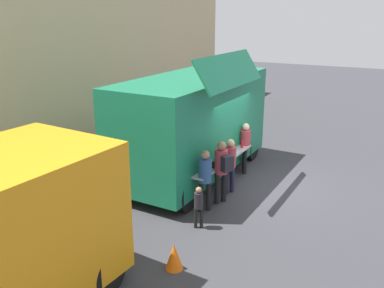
# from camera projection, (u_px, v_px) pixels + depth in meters

# --- Properties ---
(ground_plane) EXTENTS (60.00, 60.00, 0.00)m
(ground_plane) POSITION_uv_depth(u_px,v_px,m) (260.00, 185.00, 12.34)
(ground_plane) COLOR #38383D
(curb_strip) EXTENTS (28.00, 1.60, 0.15)m
(curb_strip) POSITION_uv_depth(u_px,v_px,m) (35.00, 205.00, 10.90)
(curb_strip) COLOR #9E998E
(curb_strip) RESTS_ON ground
(food_truck_main) EXTENTS (5.96, 3.08, 3.87)m
(food_truck_main) POSITION_uv_depth(u_px,v_px,m) (193.00, 123.00, 12.61)
(food_truck_main) COLOR #187851
(food_truck_main) RESTS_ON ground
(traffic_cone_orange) EXTENTS (0.36, 0.36, 0.55)m
(traffic_cone_orange) POSITION_uv_depth(u_px,v_px,m) (174.00, 256.00, 8.24)
(traffic_cone_orange) COLOR orange
(traffic_cone_orange) RESTS_ON ground
(trash_bin) EXTENTS (0.60, 0.60, 0.89)m
(trash_bin) POSITION_uv_depth(u_px,v_px,m) (186.00, 125.00, 17.16)
(trash_bin) COLOR #2D6038
(trash_bin) RESTS_ON ground
(customer_front_ordering) EXTENTS (0.32, 0.32, 1.60)m
(customer_front_ordering) POSITION_uv_depth(u_px,v_px,m) (230.00, 161.00, 11.52)
(customer_front_ordering) COLOR #202239
(customer_front_ordering) RESTS_ON ground
(customer_mid_with_backpack) EXTENTS (0.48, 0.56, 1.73)m
(customer_mid_with_backpack) POSITION_uv_depth(u_px,v_px,m) (222.00, 166.00, 10.86)
(customer_mid_with_backpack) COLOR black
(customer_mid_with_backpack) RESTS_ON ground
(customer_rear_waiting) EXTENTS (0.33, 0.33, 1.64)m
(customer_rear_waiting) POSITION_uv_depth(u_px,v_px,m) (205.00, 175.00, 10.45)
(customer_rear_waiting) COLOR black
(customer_rear_waiting) RESTS_ON ground
(customer_extra_browsing) EXTENTS (0.33, 0.33, 1.63)m
(customer_extra_browsing) POSITION_uv_depth(u_px,v_px,m) (245.00, 143.00, 13.00)
(customer_extra_browsing) COLOR black
(customer_extra_browsing) RESTS_ON ground
(child_near_queue) EXTENTS (0.21, 0.21, 1.05)m
(child_near_queue) POSITION_uv_depth(u_px,v_px,m) (199.00, 204.00, 9.71)
(child_near_queue) COLOR black
(child_near_queue) RESTS_ON ground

